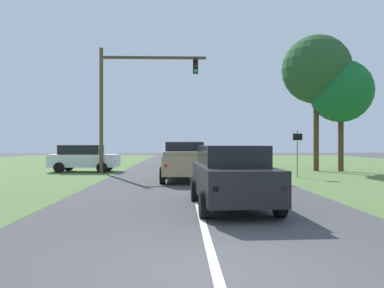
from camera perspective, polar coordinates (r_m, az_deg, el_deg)
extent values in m
plane|color=#424244|center=(15.62, 0.29, -6.88)|extent=(120.00, 120.00, 0.00)
cube|color=black|center=(11.26, 5.99, -5.48)|extent=(2.16, 4.83, 0.89)
cube|color=black|center=(11.44, 5.78, -1.69)|extent=(1.85, 3.02, 0.58)
cube|color=red|center=(8.82, 3.55, -6.73)|extent=(0.14, 0.07, 0.12)
cube|color=red|center=(9.17, 13.56, -6.47)|extent=(0.14, 0.07, 0.12)
cylinder|color=black|center=(12.63, 0.41, -6.89)|extent=(0.27, 0.73, 0.72)
cylinder|color=black|center=(12.94, 9.11, -6.73)|extent=(0.27, 0.73, 0.72)
cylinder|color=black|center=(9.73, 1.82, -9.00)|extent=(0.27, 0.73, 0.72)
cylinder|color=black|center=(10.12, 12.99, -8.65)|extent=(0.27, 0.73, 0.72)
cube|color=tan|center=(19.43, -1.14, -2.97)|extent=(2.11, 4.95, 0.91)
cube|color=black|center=(19.16, -1.13, -0.68)|extent=(1.85, 1.88, 0.66)
cube|color=#8F7D56|center=(17.88, -1.08, -1.46)|extent=(1.99, 1.89, 0.20)
cube|color=red|center=(17.00, -3.94, -3.26)|extent=(0.14, 0.06, 0.12)
cube|color=red|center=(17.02, 1.85, -3.26)|extent=(0.14, 0.06, 0.12)
cylinder|color=black|center=(21.00, -4.05, -3.99)|extent=(0.25, 0.80, 0.80)
cylinder|color=black|center=(21.02, 1.67, -3.98)|extent=(0.25, 0.80, 0.80)
cylinder|color=black|center=(17.95, -4.43, -4.68)|extent=(0.25, 0.80, 0.80)
cylinder|color=black|center=(17.98, 2.27, -4.68)|extent=(0.25, 0.80, 0.80)
cylinder|color=brown|center=(25.03, -13.41, 4.89)|extent=(0.24, 0.24, 7.98)
cube|color=#4C3D2B|center=(25.09, -5.74, 12.72)|extent=(6.68, 0.16, 0.16)
cube|color=black|center=(24.93, 0.52, 11.51)|extent=(0.32, 0.28, 0.90)
sphere|color=black|center=(24.84, 0.54, 12.26)|extent=(0.22, 0.22, 0.22)
sphere|color=black|center=(24.78, 0.54, 11.58)|extent=(0.22, 0.22, 0.22)
sphere|color=#1ED83F|center=(24.72, 0.54, 10.90)|extent=(0.22, 0.22, 0.22)
cylinder|color=gray|center=(21.96, 15.48, -1.45)|extent=(0.08, 0.08, 2.60)
cube|color=white|center=(21.93, 15.51, 1.03)|extent=(0.60, 0.03, 0.44)
cube|color=black|center=(21.91, 15.52, 1.03)|extent=(0.52, 0.01, 0.36)
cylinder|color=#4C351E|center=(27.49, 18.08, 1.59)|extent=(0.36, 0.36, 5.22)
sphere|color=#254F27|center=(27.94, 18.08, 10.56)|extent=(4.67, 4.67, 4.67)
cube|color=silver|center=(26.32, -15.76, -2.39)|extent=(4.46, 2.01, 0.83)
cube|color=black|center=(26.36, -16.22, -0.82)|extent=(2.69, 1.74, 0.61)
cube|color=red|center=(25.06, -11.43, -2.42)|extent=(0.06, 0.14, 0.12)
cube|color=red|center=(26.59, -10.78, -2.27)|extent=(0.06, 0.14, 0.12)
cylinder|color=black|center=(25.84, -19.26, -3.36)|extent=(0.69, 0.24, 0.68)
cylinder|color=black|center=(27.64, -17.97, -3.13)|extent=(0.69, 0.24, 0.68)
cylinder|color=black|center=(25.09, -13.32, -3.46)|extent=(0.69, 0.24, 0.68)
cylinder|color=black|center=(26.94, -12.41, -3.21)|extent=(0.69, 0.24, 0.68)
cylinder|color=#4C351E|center=(27.68, 21.37, 0.16)|extent=(0.36, 0.36, 3.86)
sphere|color=#17632C|center=(27.90, 21.37, 7.39)|extent=(4.23, 4.23, 4.23)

